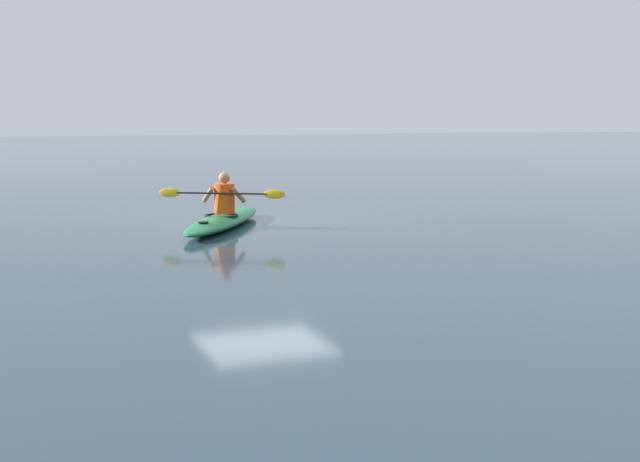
# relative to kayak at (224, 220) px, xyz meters

# --- Properties ---
(ground_plane) EXTENTS (160.00, 160.00, 0.00)m
(ground_plane) POSITION_rel_kayak_xyz_m (-0.98, -0.68, -0.13)
(ground_plane) COLOR #283D4C
(kayak) EXTENTS (2.81, 4.07, 0.26)m
(kayak) POSITION_rel_kayak_xyz_m (0.00, 0.00, 0.00)
(kayak) COLOR #19723F
(kayak) RESTS_ON ground
(kayaker) EXTENTS (2.07, 1.25, 0.76)m
(kayaker) POSITION_rel_kayak_xyz_m (-0.03, -0.06, 0.45)
(kayaker) COLOR #E04C14
(kayaker) RESTS_ON kayak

